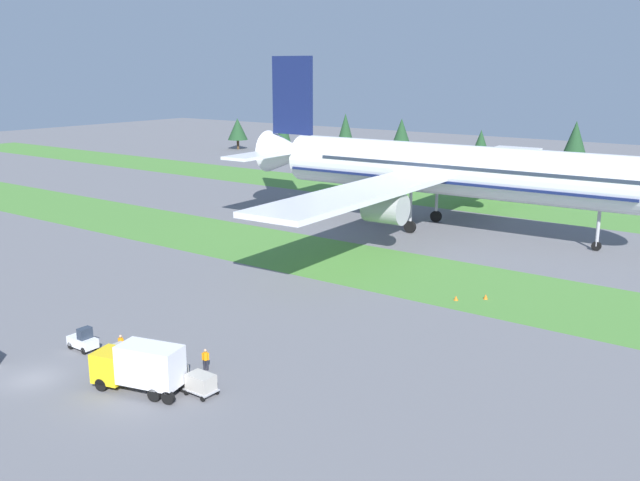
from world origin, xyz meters
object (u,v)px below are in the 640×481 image
cargo_dolly_fourth (201,383)px  ground_crew_marshaller (206,359)px  airliner (442,169)px  baggage_tug (83,340)px  cargo_dolly_second (147,363)px  taxiway_marker_0 (486,297)px  cargo_dolly_third (173,372)px  catering_truck (140,366)px  ground_crew_loader (121,344)px  taxiway_marker_1 (456,298)px  cargo_dolly_lead (122,354)px

cargo_dolly_fourth → ground_crew_marshaller: size_ratio=1.27×
airliner → baggage_tug: (-2.96, -57.32, -7.89)m
cargo_dolly_second → ground_crew_marshaller: ground_crew_marshaller is taller
baggage_tug → taxiway_marker_0: bearing=-33.4°
cargo_dolly_third → taxiway_marker_0: cargo_dolly_third is taller
cargo_dolly_second → cargo_dolly_fourth: bearing=-90.0°
baggage_tug → catering_truck: 10.13m
airliner → catering_truck: (6.86, -59.51, -6.75)m
ground_crew_loader → airliner: bearing=78.8°
ground_crew_loader → catering_truck: bearing=-39.2°
taxiway_marker_0 → taxiway_marker_1: taxiway_marker_0 is taller
ground_crew_marshaller → cargo_dolly_second: bearing=9.1°
catering_truck → cargo_dolly_lead: bearing=50.7°
taxiway_marker_1 → airliner: bearing=120.1°
cargo_dolly_second → catering_truck: bearing=-138.6°
ground_crew_marshaller → ground_crew_loader: size_ratio=1.00×
baggage_tug → cargo_dolly_third: 10.83m
airliner → baggage_tug: size_ratio=29.18×
ground_crew_marshaller → catering_truck: bearing=41.0°
taxiway_marker_1 → ground_crew_marshaller: bearing=-106.6°
taxiway_marker_1 → catering_truck: bearing=-105.9°
catering_truck → ground_crew_marshaller: catering_truck is taller
cargo_dolly_third → taxiway_marker_1: size_ratio=4.65×
baggage_tug → taxiway_marker_0: baggage_tug is taller
taxiway_marker_0 → taxiway_marker_1: size_ratio=1.07×
cargo_dolly_second → cargo_dolly_fourth: (5.80, -0.02, 0.00)m
ground_crew_marshaller → ground_crew_loader: same height
baggage_tug → cargo_dolly_third: bearing=-90.0°
cargo_dolly_second → cargo_dolly_third: same height
baggage_tug → cargo_dolly_fourth: 13.73m
taxiway_marker_0 → taxiway_marker_1: bearing=-136.4°
cargo_dolly_lead → ground_crew_marshaller: 6.72m
cargo_dolly_fourth → catering_truck: bearing=119.0°
baggage_tug → cargo_dolly_third: (10.82, -0.04, 0.10)m
cargo_dolly_lead → cargo_dolly_third: size_ratio=1.00×
airliner → cargo_dolly_fourth: airliner is taller
cargo_dolly_second → cargo_dolly_fourth: same height
airliner → catering_truck: 60.29m
cargo_dolly_second → catering_truck: (1.90, -2.16, 1.03)m
airliner → cargo_dolly_fourth: (10.77, -57.37, -7.78)m
cargo_dolly_lead → taxiway_marker_1: (13.92, 29.79, -0.68)m
cargo_dolly_lead → taxiway_marker_0: size_ratio=4.36×
airliner → ground_crew_marshaller: bearing=6.1°
cargo_dolly_lead → baggage_tug: bearing=90.0°
cargo_dolly_third → cargo_dolly_second: bearing=90.0°
baggage_tug → taxiway_marker_1: bearing=-32.2°
cargo_dolly_third → cargo_dolly_fourth: 2.90m
airliner → ground_crew_loader: airliner is taller
ground_crew_marshaller → cargo_dolly_third: bearing=50.6°
taxiway_marker_0 → ground_crew_marshaller: bearing=-109.5°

